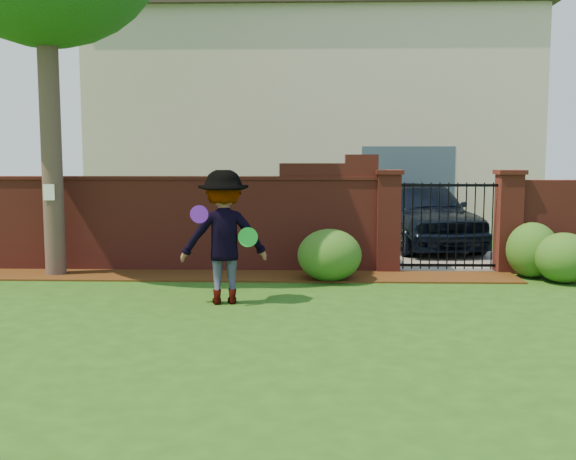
{
  "coord_description": "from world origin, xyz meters",
  "views": [
    {
      "loc": [
        0.95,
        -8.08,
        2.09
      ],
      "look_at": [
        0.64,
        1.4,
        1.05
      ],
      "focal_mm": 40.89,
      "sensor_mm": 36.0,
      "label": 1
    }
  ],
  "objects_px": {
    "car": "(424,214)",
    "frisbee_purple": "(199,214)",
    "frisbee_green": "(248,237)",
    "man": "(224,237)"
  },
  "relations": [
    {
      "from": "frisbee_green",
      "to": "frisbee_purple",
      "type": "bearing_deg",
      "value": -162.66
    },
    {
      "from": "frisbee_purple",
      "to": "man",
      "type": "bearing_deg",
      "value": 47.08
    },
    {
      "from": "frisbee_purple",
      "to": "frisbee_green",
      "type": "distance_m",
      "value": 0.77
    },
    {
      "from": "car",
      "to": "frisbee_green",
      "type": "relative_size",
      "value": 16.77
    },
    {
      "from": "car",
      "to": "frisbee_purple",
      "type": "relative_size",
      "value": 18.58
    },
    {
      "from": "man",
      "to": "frisbee_green",
      "type": "xyz_separation_m",
      "value": [
        0.36,
        -0.11,
        0.02
      ]
    },
    {
      "from": "man",
      "to": "frisbee_purple",
      "type": "height_order",
      "value": "man"
    },
    {
      "from": "car",
      "to": "frisbee_purple",
      "type": "xyz_separation_m",
      "value": [
        -4.18,
        -6.27,
        0.52
      ]
    },
    {
      "from": "car",
      "to": "man",
      "type": "xyz_separation_m",
      "value": [
        -3.88,
        -5.95,
        0.16
      ]
    },
    {
      "from": "man",
      "to": "frisbee_purple",
      "type": "distance_m",
      "value": 0.56
    }
  ]
}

